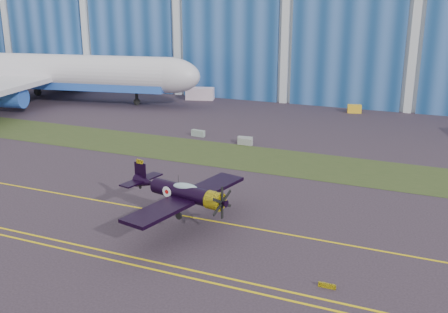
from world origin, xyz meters
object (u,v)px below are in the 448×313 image
at_px(jetliner, 32,33).
at_px(tug, 354,109).
at_px(shipping_container, 200,94).
at_px(warbird, 182,192).

bearing_deg(jetliner, tug, 2.04).
distance_m(shipping_container, tug, 29.32).
bearing_deg(warbird, jetliner, 154.09).
relative_size(shipping_container, tug, 2.33).
relative_size(jetliner, shipping_container, 15.38).
bearing_deg(tug, jetliner, 179.00).
height_order(warbird, tug, warbird).
bearing_deg(shipping_container, tug, -16.55).
bearing_deg(tug, shipping_container, 165.90).
distance_m(warbird, jetliner, 66.05).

